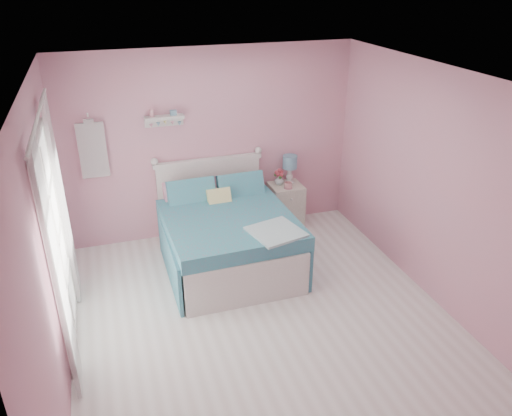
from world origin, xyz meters
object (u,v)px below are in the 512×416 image
bed (227,236)px  table_lamp (290,164)px  nightstand (286,206)px  teacup (288,185)px  vase (279,180)px

bed → table_lamp: 1.52m
nightstand → table_lamp: table_lamp is taller
table_lamp → teacup: size_ratio=3.68×
bed → nightstand: bearing=32.2°
nightstand → vase: 0.41m
nightstand → vase: (-0.09, 0.06, 0.40)m
bed → teacup: size_ratio=17.49×
table_lamp → vase: bearing=-172.4°
table_lamp → teacup: 0.32m
bed → nightstand: bed is taller
teacup → vase: bearing=113.5°
bed → vase: (1.00, 0.79, 0.33)m
vase → nightstand: bearing=-32.6°
bed → teacup: bearing=28.3°
vase → bed: bearing=-141.8°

